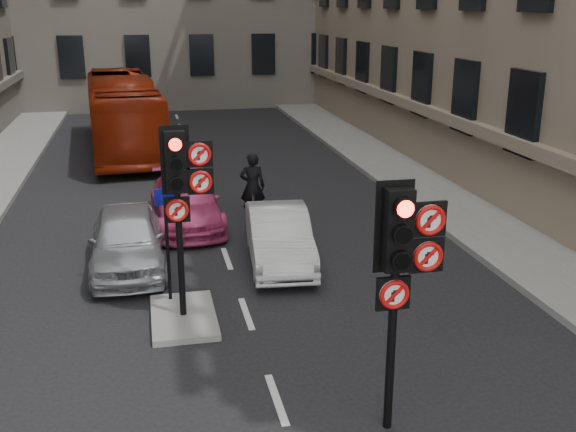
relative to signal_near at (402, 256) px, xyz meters
name	(u,v)px	position (x,y,z in m)	size (l,w,h in m)	color
pavement_right	(441,193)	(5.71, 11.01, -2.50)	(3.00, 50.00, 0.16)	gray
centre_island	(184,317)	(-2.69, 4.01, -2.52)	(1.20, 2.00, 0.12)	gray
signal_near	(402,256)	(0.00, 0.00, 0.00)	(0.91, 0.40, 3.58)	black
signal_far	(182,182)	(-2.60, 4.00, 0.12)	(0.91, 0.40, 3.58)	black
car_silver	(127,239)	(-3.73, 6.93, -1.90)	(1.61, 4.00, 1.36)	#A8AAB0
car_white	(279,236)	(-0.33, 6.54, -1.95)	(1.34, 3.84, 1.26)	silver
car_pink	(186,203)	(-2.22, 9.75, -1.98)	(1.70, 4.18, 1.21)	#C63A74
bus_red	(123,114)	(-3.99, 19.94, -1.09)	(2.51, 10.72, 2.99)	maroon
motorcycle	(275,228)	(-0.27, 7.30, -2.02)	(0.53, 1.88, 1.13)	black
motorcyclist	(253,187)	(-0.40, 9.83, -1.64)	(0.69, 0.45, 1.89)	black
info_sign	(167,229)	(-2.89, 4.74, -0.99)	(0.39, 0.13, 2.28)	black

